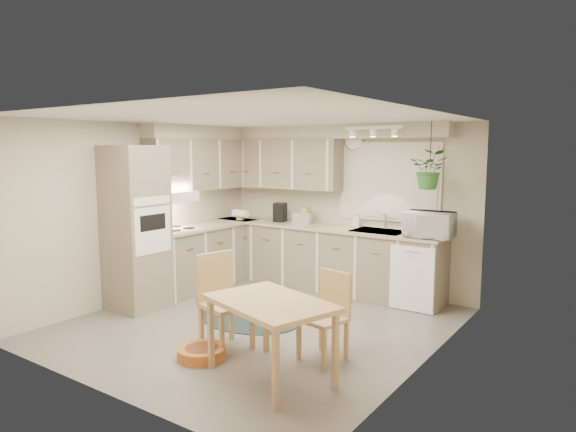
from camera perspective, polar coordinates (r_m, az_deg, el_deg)
The scene contains 35 objects.
floor at distance 6.19m, azimuth -3.36°, elevation -11.92°, with size 4.20×4.20×0.00m, color slate.
ceiling at distance 5.86m, azimuth -3.54°, elevation 10.84°, with size 4.20×4.20×0.00m, color white.
wall_back at distance 7.66m, azimuth 6.30°, elevation 0.99°, with size 4.00×0.04×2.40m, color beige.
wall_front at distance 4.47m, azimuth -20.34°, elevation -3.97°, with size 4.00×0.04×2.40m, color beige.
wall_left at distance 7.30m, azimuth -15.90°, elevation 0.45°, with size 0.04×4.20×2.40m, color beige.
wall_right at distance 4.94m, azimuth 15.13°, elevation -2.71°, with size 0.04×4.20×2.40m, color beige.
base_cab_left at distance 7.79m, azimuth -9.30°, elevation -4.54°, with size 0.60×1.85×0.90m, color gray.
base_cab_back at distance 7.62m, azimuth 3.81°, elevation -4.73°, with size 3.60×0.60×0.90m, color gray.
counter_left at distance 7.70m, azimuth -9.32°, elevation -1.13°, with size 0.64×1.89×0.04m, color tan.
counter_back at distance 7.52m, azimuth 3.80°, elevation -1.24°, with size 3.64×0.64×0.04m, color tan.
oven_stack at distance 6.84m, azimuth -16.54°, elevation -1.30°, with size 0.65×0.65×2.10m, color gray.
wall_oven_face at distance 6.59m, azimuth -14.79°, elevation -1.55°, with size 0.02×0.56×0.58m, color white.
upper_cab_left at distance 7.81m, azimuth -9.54°, elevation 5.66°, with size 0.35×2.00×0.75m, color gray.
upper_cab_back at distance 7.99m, azimuth -0.60°, elevation 5.79°, with size 2.00×0.35×0.75m, color gray.
soffit_left at distance 7.83m, azimuth -9.75°, elevation 9.13°, with size 0.30×2.00×0.20m, color beige.
soffit_back at distance 7.58m, azimuth 4.52°, elevation 9.28°, with size 3.60×0.30×0.20m, color beige.
cooktop at distance 7.29m, azimuth -12.41°, elevation -1.47°, with size 0.52×0.58×0.02m, color white.
range_hood at distance 7.25m, azimuth -12.61°, elevation 2.09°, with size 0.40×0.60×0.14m, color white.
window_blinds at distance 7.29m, azimuth 11.08°, elevation 3.74°, with size 1.40×0.02×1.00m, color silver.
window_frame at distance 7.30m, azimuth 11.11°, elevation 3.74°, with size 1.50×0.02×1.10m, color beige.
sink at distance 7.12m, azimuth 10.07°, elevation -1.99°, with size 0.70×0.48×0.10m, color #ADB0B5.
dishwasher_front at distance 6.71m, azimuth 13.55°, elevation -6.81°, with size 0.58×0.01×0.83m, color white.
track_light_bar at distance 6.81m, azimuth 9.45°, elevation 9.68°, with size 0.80×0.04×0.04m, color white.
wall_clock at distance 7.51m, azimuth 7.31°, elevation 8.34°, with size 0.30×0.30×0.03m, color gold.
dining_table at distance 4.73m, azimuth -1.97°, elevation -13.51°, with size 1.14×0.76×0.72m, color tan.
chair_left at distance 5.37m, azimuth -6.85°, elevation -9.50°, with size 0.46×0.46×0.98m, color tan.
chair_back at distance 5.09m, azimuth 3.90°, elevation -11.12°, with size 0.40×0.40×0.86m, color tan.
braided_rug at distance 6.38m, azimuth -4.33°, elevation -11.30°, with size 1.34×1.00×0.01m, color black.
pet_bed at distance 5.30m, azimuth -9.57°, elevation -14.77°, with size 0.48×0.48×0.11m, color #C46D27.
microwave at distance 6.72m, azimuth 15.43°, elevation -0.62°, with size 0.59×0.33×0.40m, color white.
soap_bottle at distance 7.42m, azimuth 7.68°, elevation -0.88°, with size 0.10×0.21×0.10m, color white.
hanging_plant at distance 6.68m, azimuth 15.48°, elevation 4.53°, with size 0.45×0.50×0.39m, color #2F6A2A.
coffee_maker at distance 7.92m, azimuth -0.88°, elevation 0.41°, with size 0.16×0.20×0.29m, color black.
toaster at distance 7.72m, azimuth 1.62°, elevation -0.22°, with size 0.28×0.16×0.17m, color #ADB0B5.
knife_block at distance 7.72m, azimuth 2.04°, elevation 0.05°, with size 0.11×0.11×0.24m, color tan.
Camera 1 is at (3.61, -4.60, 2.04)m, focal length 32.00 mm.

